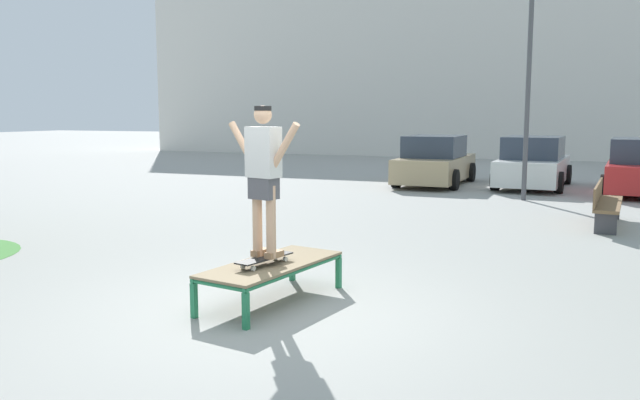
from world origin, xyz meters
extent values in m
plane|color=#999993|center=(0.00, 0.00, 0.00)|extent=(120.00, 120.00, 0.00)
cube|color=silver|center=(1.07, 27.66, 5.03)|extent=(41.63, 4.00, 10.06)
cube|color=#237A4C|center=(-0.39, 1.44, 0.19)|extent=(0.07, 0.07, 0.38)
cube|color=#237A4C|center=(0.30, 1.31, 0.19)|extent=(0.07, 0.07, 0.38)
cube|color=#237A4C|center=(-0.72, -0.37, 0.19)|extent=(0.07, 0.07, 0.38)
cube|color=#237A4C|center=(-0.03, -0.50, 0.19)|extent=(0.07, 0.07, 0.38)
cylinder|color=#237A4C|center=(-0.55, 0.53, 0.41)|extent=(0.39, 1.88, 0.05)
cylinder|color=#237A4C|center=(0.14, 0.40, 0.41)|extent=(0.39, 1.88, 0.05)
cylinder|color=#237A4C|center=(-0.04, 1.37, 0.41)|extent=(0.76, 0.19, 0.05)
cylinder|color=#237A4C|center=(-0.38, -0.44, 0.41)|extent=(0.76, 0.19, 0.05)
cube|color=#847051|center=(-0.21, 0.47, 0.45)|extent=(1.09, 2.01, 0.03)
cube|color=black|center=(-0.23, 0.33, 0.54)|extent=(0.38, 0.82, 0.02)
cylinder|color=silver|center=(-0.24, 0.62, 0.49)|extent=(0.04, 0.06, 0.06)
cylinder|color=silver|center=(-0.09, 0.59, 0.49)|extent=(0.04, 0.06, 0.06)
cylinder|color=silver|center=(-0.37, 0.08, 0.49)|extent=(0.04, 0.06, 0.06)
cylinder|color=silver|center=(-0.23, 0.04, 0.49)|extent=(0.04, 0.06, 0.06)
cylinder|color=tan|center=(-0.33, 0.36, 0.96)|extent=(0.11, 0.11, 0.82)
cube|color=#99704C|center=(-0.32, 0.41, 0.59)|extent=(0.15, 0.26, 0.07)
cylinder|color=tan|center=(-0.14, 0.31, 0.96)|extent=(0.11, 0.11, 0.82)
cube|color=#99704C|center=(-0.12, 0.36, 0.59)|extent=(0.15, 0.26, 0.07)
cube|color=#4C4C51|center=(-0.23, 0.33, 1.34)|extent=(0.34, 0.27, 0.24)
cube|color=silver|center=(-0.23, 0.33, 1.74)|extent=(0.40, 0.30, 0.56)
cylinder|color=tan|center=(-0.53, 0.40, 1.81)|extent=(0.41, 0.17, 0.52)
cylinder|color=tan|center=(0.06, 0.26, 1.81)|extent=(0.41, 0.17, 0.52)
sphere|color=tan|center=(-0.23, 0.33, 2.15)|extent=(0.20, 0.20, 0.20)
cylinder|color=black|center=(-0.23, 0.33, 2.22)|extent=(0.19, 0.19, 0.05)
cube|color=tan|center=(-1.00, 13.56, 0.51)|extent=(1.82, 4.25, 0.70)
cube|color=#2D3847|center=(-1.01, 13.41, 1.18)|extent=(1.62, 2.14, 0.64)
cylinder|color=black|center=(-1.81, 14.88, 0.30)|extent=(0.24, 0.61, 0.60)
cylinder|color=black|center=(-0.12, 14.83, 0.30)|extent=(0.24, 0.61, 0.60)
cylinder|color=black|center=(-1.89, 12.28, 0.30)|extent=(0.24, 0.61, 0.60)
cylinder|color=black|center=(-0.19, 12.23, 0.30)|extent=(0.24, 0.61, 0.60)
cube|color=silver|center=(1.84, 13.90, 0.51)|extent=(1.98, 4.30, 0.70)
cube|color=#2D3847|center=(1.83, 13.75, 1.18)|extent=(1.70, 2.20, 0.64)
cylinder|color=black|center=(1.08, 15.25, 0.30)|extent=(0.26, 0.61, 0.60)
cylinder|color=black|center=(2.77, 15.14, 0.30)|extent=(0.26, 0.61, 0.60)
cylinder|color=black|center=(0.90, 12.65, 0.30)|extent=(0.26, 0.61, 0.60)
cylinder|color=black|center=(2.60, 12.54, 0.30)|extent=(0.26, 0.61, 0.60)
cylinder|color=black|center=(3.93, 14.68, 0.30)|extent=(0.27, 0.62, 0.60)
cylinder|color=black|center=(3.72, 12.09, 0.30)|extent=(0.27, 0.62, 0.60)
cube|color=brown|center=(3.61, 7.42, 0.43)|extent=(0.63, 2.43, 0.06)
cube|color=brown|center=(3.42, 7.43, 0.65)|extent=(0.23, 2.40, 0.36)
cube|color=#424247|center=(3.69, 8.38, 0.20)|extent=(0.38, 0.11, 0.40)
cube|color=#424247|center=(3.54, 6.46, 0.20)|extent=(0.38, 0.11, 0.40)
cylinder|color=#4C4C51|center=(1.81, 10.77, 2.75)|extent=(0.12, 0.12, 5.50)
camera|label=1|loc=(2.97, -6.03, 2.16)|focal=36.12mm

